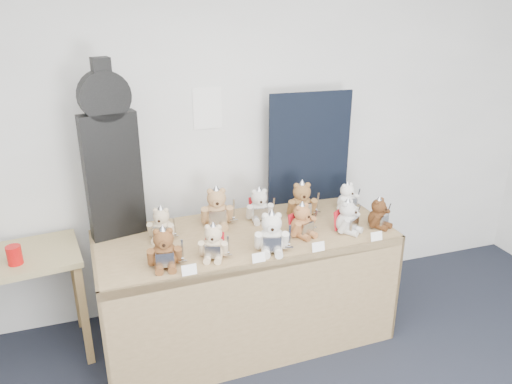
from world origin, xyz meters
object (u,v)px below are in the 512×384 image
object	(u,v)px
guitar_case	(111,154)
teddy_back_left	(162,225)
red_cup	(14,255)
teddy_front_right	(302,221)
teddy_front_centre	(272,234)
teddy_front_far_left	(164,250)
display_table	(249,262)
teddy_back_right	(302,201)
teddy_back_end	(347,198)
teddy_front_left	(214,243)
teddy_back_centre_right	(259,206)
teddy_front_end	(379,214)
teddy_front_far_right	(347,218)
side_table	(3,277)
teddy_back_centre_left	(217,208)

from	to	relation	value
guitar_case	teddy_back_left	size ratio (longest dim) A/B	4.64
red_cup	teddy_front_right	size ratio (longest dim) A/B	0.46
red_cup	teddy_front_centre	xyz separation A→B (m)	(1.53, -0.42, 0.10)
teddy_front_far_left	display_table	bearing A→B (deg)	24.25
red_cup	teddy_back_right	world-z (taller)	teddy_back_right
teddy_back_left	teddy_back_end	size ratio (longest dim) A/B	1.04
teddy_front_left	teddy_front_centre	xyz separation A→B (m)	(0.36, -0.03, 0.02)
teddy_front_centre	teddy_back_centre_right	size ratio (longest dim) A/B	1.11
teddy_front_far_left	teddy_back_left	bearing A→B (deg)	90.55
teddy_front_end	teddy_back_end	distance (m)	0.34
teddy_front_left	teddy_front_far_right	distance (m)	0.95
guitar_case	teddy_front_far_left	xyz separation A→B (m)	(0.23, -0.52, -0.46)
guitar_case	teddy_front_centre	distance (m)	1.14
teddy_front_left	teddy_front_end	bearing A→B (deg)	23.83
teddy_front_far_right	teddy_front_far_left	bearing A→B (deg)	150.01
red_cup	teddy_back_right	xyz separation A→B (m)	(1.92, 0.01, 0.10)
side_table	teddy_back_left	size ratio (longest dim) A/B	3.99
guitar_case	teddy_back_end	distance (m)	1.72
teddy_front_far_left	teddy_front_far_right	bearing A→B (deg)	10.10
teddy_front_far_right	teddy_back_right	distance (m)	0.38
side_table	teddy_back_end	distance (m)	2.41
teddy_back_centre_left	teddy_back_centre_right	bearing A→B (deg)	6.84
teddy_front_left	teddy_back_centre_right	bearing A→B (deg)	64.96
teddy_front_centre	red_cup	bearing A→B (deg)	-179.34
teddy_front_left	teddy_back_end	xyz separation A→B (m)	(1.12, 0.40, -0.00)
teddy_front_right	teddy_back_left	distance (m)	0.93
teddy_front_end	teddy_back_centre_left	distance (m)	1.12
teddy_front_right	guitar_case	bearing A→B (deg)	138.41
teddy_front_far_right	guitar_case	bearing A→B (deg)	129.64
teddy_back_centre_right	side_table	bearing A→B (deg)	-175.24
teddy_front_far_left	teddy_back_left	world-z (taller)	teddy_front_far_left
teddy_front_end	teddy_back_left	size ratio (longest dim) A/B	0.95
side_table	teddy_front_far_right	size ratio (longest dim) A/B	3.85
teddy_back_centre_right	teddy_back_end	distance (m)	0.68
teddy_back_right	teddy_back_end	world-z (taller)	teddy_back_right
guitar_case	teddy_front_centre	size ratio (longest dim) A/B	3.89
red_cup	teddy_front_far_right	world-z (taller)	teddy_front_far_right
side_table	teddy_front_centre	size ratio (longest dim) A/B	3.35
teddy_front_end	teddy_back_left	bearing A→B (deg)	140.91
side_table	teddy_front_end	distance (m)	2.51
side_table	guitar_case	distance (m)	1.05
display_table	red_cup	world-z (taller)	red_cup
teddy_back_left	teddy_back_centre_right	world-z (taller)	teddy_back_centre_right
teddy_front_left	teddy_back_left	xyz separation A→B (m)	(-0.26, 0.36, -0.00)
teddy_front_right	teddy_back_end	distance (m)	0.57
teddy_back_centre_left	guitar_case	bearing A→B (deg)	-175.71
teddy_back_end	teddy_back_right	bearing A→B (deg)	166.26
teddy_front_end	teddy_back_end	size ratio (longest dim) A/B	0.99
teddy_front_right	teddy_front_far_left	bearing A→B (deg)	164.90
guitar_case	teddy_front_end	distance (m)	1.84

